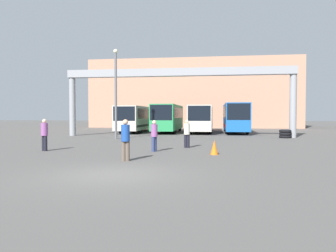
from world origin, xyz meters
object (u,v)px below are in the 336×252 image
Objects in this scene: bus_slot_3 at (235,116)px; tire_stack at (285,134)px; bus_slot_0 at (137,117)px; bus_slot_1 at (168,117)px; bus_slot_2 at (202,117)px; pedestrian_near_center at (154,135)px; lamp_post at (116,90)px; pedestrian_mid_right at (125,139)px; pedestrian_far_center at (44,134)px; traffic_cone at (214,147)px; pedestrian_near_right at (187,133)px.

bus_slot_3 reaches higher than tire_stack.
bus_slot_1 reaches higher than bus_slot_0.
bus_slot_2 is 20.74m from pedestrian_near_center.
pedestrian_near_center is at bearing -94.94° from bus_slot_2.
bus_slot_1 is 1.34× the size of lamp_post.
tire_stack is (9.98, 15.82, -0.61)m from pedestrian_mid_right.
pedestrian_far_center reaches higher than traffic_cone.
bus_slot_0 is at bearing 178.04° from bus_slot_3.
pedestrian_mid_right is (-6.17, -23.69, -0.89)m from bus_slot_3.
bus_slot_2 is 6.75× the size of pedestrian_far_center.
bus_slot_2 is 16.49× the size of traffic_cone.
pedestrian_near_center is 0.96× the size of pedestrian_far_center.
traffic_cone is at bearing -50.10° from lamp_post.
pedestrian_far_center reaches higher than pedestrian_near_right.
bus_slot_2 is at bearing 93.96° from traffic_cone.
pedestrian_near_right is 2.34× the size of traffic_cone.
bus_slot_1 is 5.61× the size of pedestrian_far_center.
bus_slot_1 reaches higher than traffic_cone.
lamp_post is at bearing 97.61° from pedestrian_mid_right.
traffic_cone is 0.10× the size of lamp_post.
lamp_post is at bearing -119.59° from bus_slot_2.
pedestrian_near_right is at bearing 0.96° from pedestrian_near_center.
bus_slot_1 is 7.62m from bus_slot_3.
bus_slot_1 is at bearing 41.39° from pedestrian_near_center.
bus_slot_1 is 5.51× the size of pedestrian_mid_right.
bus_slot_1 is 0.95× the size of bus_slot_3.
pedestrian_near_center is at bearing -105.71° from bus_slot_3.
lamp_post is (-8.19, 9.79, 3.74)m from traffic_cone.
bus_slot_2 is at bearing 60.41° from lamp_post.
pedestrian_mid_right is at bearing -95.52° from bus_slot_2.
bus_slot_0 is 0.94× the size of bus_slot_2.
bus_slot_3 is 6.17× the size of pedestrian_near_right.
pedestrian_far_center is 1.72× the size of tire_stack.
bus_slot_2 reaches higher than pedestrian_near_right.
traffic_cone is at bearing -75.54° from bus_slot_1.
pedestrian_far_center is at bearing -119.92° from bus_slot_3.
pedestrian_near_center is at bearing -61.02° from lamp_post.
bus_slot_0 is 6.35× the size of pedestrian_far_center.
bus_slot_0 is 1.07× the size of bus_slot_3.
bus_slot_2 is (7.62, 0.36, 0.02)m from bus_slot_0.
pedestrian_far_center is at bearing 138.37° from pedestrian_mid_right.
traffic_cone is (9.11, -21.22, -1.35)m from bus_slot_0.
bus_slot_3 is at bearing -1.96° from bus_slot_0.
bus_slot_0 is 6.63× the size of pedestrian_near_right.
bus_slot_1 is at bearing -177.96° from bus_slot_3.
lamp_post is at bearing -133.59° from bus_slot_3.
traffic_cone is 14.33m from tire_stack.
bus_slot_0 is 23.13m from traffic_cone.
pedestrian_near_center is at bearing -150.74° from pedestrian_far_center.
bus_slot_3 is 6.14× the size of pedestrian_near_center.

